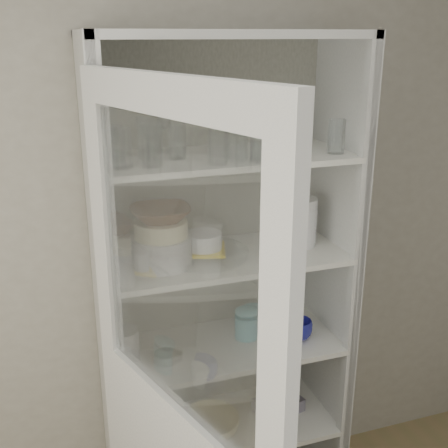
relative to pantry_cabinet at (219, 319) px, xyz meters
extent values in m
cube|color=#A09A8B|center=(-0.20, 0.16, 0.36)|extent=(3.60, 0.02, 2.60)
cube|color=#BABAB8|center=(-0.48, -0.06, 0.11)|extent=(0.03, 0.45, 2.10)
cube|color=#BABAB8|center=(0.48, -0.06, 0.11)|extent=(0.03, 0.45, 2.10)
cube|color=slate|center=(0.00, 0.15, 0.11)|extent=(1.00, 0.03, 2.10)
cube|color=#BABAB8|center=(0.00, -0.06, 1.14)|extent=(1.00, 0.45, 0.03)
cube|color=white|center=(0.00, -0.08, -0.49)|extent=(0.94, 0.42, 0.02)
cube|color=white|center=(0.00, -0.08, -0.09)|extent=(0.94, 0.42, 0.02)
cube|color=white|center=(0.00, -0.08, 0.31)|extent=(0.94, 0.42, 0.02)
cube|color=white|center=(0.00, -0.08, 0.71)|extent=(0.94, 0.42, 0.02)
cube|color=#BABAB8|center=(-0.36, -0.71, 1.01)|extent=(0.32, 0.87, 0.10)
cube|color=#BABAB8|center=(-0.49, -0.33, 0.56)|extent=(0.07, 0.10, 0.80)
cube|color=#BABAB8|center=(-0.23, -1.10, 0.56)|extent=(0.07, 0.10, 0.80)
cube|color=silver|center=(-0.36, -0.71, 0.56)|extent=(0.24, 0.69, 0.78)
cylinder|color=silver|center=(-0.40, -0.17, 0.79)|extent=(0.09, 0.09, 0.14)
cylinder|color=silver|center=(-0.29, -0.18, 0.79)|extent=(0.08, 0.08, 0.14)
cylinder|color=silver|center=(-0.07, -0.22, 0.79)|extent=(0.08, 0.08, 0.13)
cylinder|color=silver|center=(0.08, -0.22, 0.79)|extent=(0.09, 0.09, 0.14)
cylinder|color=silver|center=(0.01, -0.18, 0.80)|extent=(0.08, 0.08, 0.15)
cylinder|color=silver|center=(0.10, -0.17, 0.78)|extent=(0.07, 0.07, 0.12)
cylinder|color=silver|center=(0.40, -0.18, 0.78)|extent=(0.08, 0.08, 0.13)
cylinder|color=silver|center=(-0.40, -0.07, 0.78)|extent=(0.07, 0.07, 0.13)
cylinder|color=silver|center=(-0.28, -0.04, 0.80)|extent=(0.08, 0.08, 0.15)
cylinder|color=silver|center=(-0.18, -0.09, 0.78)|extent=(0.07, 0.07, 0.13)
cylinder|color=silver|center=(-0.26, -0.09, 0.38)|extent=(0.23, 0.23, 0.11)
cylinder|color=silver|center=(-0.32, 0.04, 0.35)|extent=(0.20, 0.20, 0.06)
cylinder|color=#F7EBBD|center=(-0.26, -0.09, 0.46)|extent=(0.23, 0.23, 0.06)
imported|color=#58301C|center=(-0.26, -0.09, 0.52)|extent=(0.24, 0.24, 0.05)
cylinder|color=silver|center=(-0.08, -0.05, 0.33)|extent=(0.43, 0.43, 0.02)
cube|color=yellow|center=(-0.08, -0.05, 0.35)|extent=(0.21, 0.21, 0.01)
cylinder|color=silver|center=(-0.08, -0.05, 0.38)|extent=(0.16, 0.16, 0.06)
cylinder|color=silver|center=(0.33, -0.07, 0.42)|extent=(0.13, 0.13, 0.20)
imported|color=navy|center=(0.31, -0.13, -0.04)|extent=(0.14, 0.14, 0.09)
imported|color=teal|center=(0.16, 0.00, -0.03)|extent=(0.15, 0.15, 0.10)
imported|color=silver|center=(0.23, -0.19, -0.04)|extent=(0.11, 0.11, 0.08)
cylinder|color=teal|center=(0.11, -0.05, -0.03)|extent=(0.10, 0.10, 0.10)
ellipsoid|color=teal|center=(0.11, -0.05, 0.03)|extent=(0.10, 0.10, 0.02)
cylinder|color=silver|center=(-0.26, -0.12, -0.06)|extent=(0.09, 0.09, 0.04)
cylinder|color=silver|center=(-0.41, -0.06, -0.01)|extent=(0.11, 0.11, 0.13)
imported|color=#F7EBBD|center=(-0.08, -0.11, -0.44)|extent=(0.31, 0.31, 0.08)
cube|color=#9692A8|center=(0.26, -0.07, -0.45)|extent=(0.23, 0.19, 0.06)
camera|label=1|loc=(-0.67, -2.02, 1.14)|focal=45.00mm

